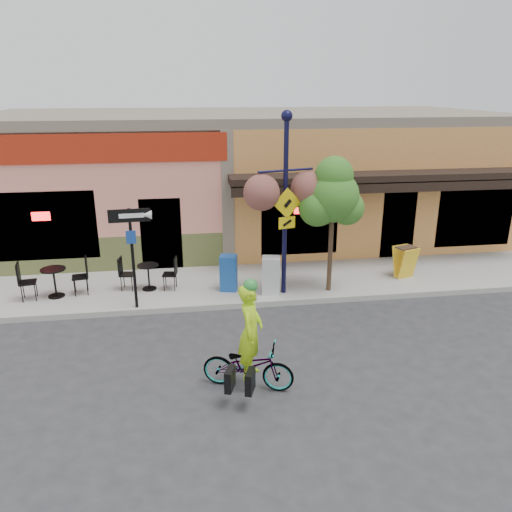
{
  "coord_description": "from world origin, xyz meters",
  "views": [
    {
      "loc": [
        -2.31,
        -11.03,
        5.38
      ],
      "look_at": [
        -0.59,
        0.5,
        1.4
      ],
      "focal_mm": 35.0,
      "sensor_mm": 36.0,
      "label": 1
    }
  ],
  "objects": [
    {
      "name": "sandwich_board",
      "position": [
        3.94,
        1.5,
        0.61
      ],
      "size": [
        0.65,
        0.55,
        0.91
      ],
      "primitive_type": null,
      "rotation": [
        0.0,
        0.0,
        0.31
      ],
      "color": "yellow",
      "rests_on": "sidewalk"
    },
    {
      "name": "building",
      "position": [
        0.0,
        7.5,
        2.25
      ],
      "size": [
        18.2,
        8.2,
        4.5
      ],
      "primitive_type": null,
      "color": "#EE8B75",
      "rests_on": "ground"
    },
    {
      "name": "cyclist_rider",
      "position": [
        -1.21,
        -2.98,
        0.91
      ],
      "size": [
        0.64,
        0.77,
        1.82
      ],
      "primitive_type": "imported",
      "rotation": [
        0.0,
        0.0,
        1.22
      ],
      "color": "#B2E918",
      "rests_on": "ground"
    },
    {
      "name": "lamp_post",
      "position": [
        0.23,
        1.05,
        2.5
      ],
      "size": [
        1.61,
        0.96,
        4.71
      ],
      "primitive_type": null,
      "rotation": [
        0.0,
        0.0,
        0.26
      ],
      "color": "#101033",
      "rests_on": "sidewalk"
    },
    {
      "name": "bicycle",
      "position": [
        -1.26,
        -2.98,
        0.45
      ],
      "size": [
        1.83,
        1.15,
        0.91
      ],
      "primitive_type": "imported",
      "rotation": [
        0.0,
        0.0,
        1.22
      ],
      "color": "maroon",
      "rests_on": "ground"
    },
    {
      "name": "curb",
      "position": [
        0.0,
        0.55,
        0.07
      ],
      "size": [
        24.0,
        0.12,
        0.15
      ],
      "primitive_type": "cube",
      "color": "#A8A59E",
      "rests_on": "ground"
    },
    {
      "name": "one_way_sign",
      "position": [
        -3.58,
        0.65,
        1.41
      ],
      "size": [
        0.98,
        0.27,
        2.52
      ],
      "primitive_type": null,
      "rotation": [
        0.0,
        0.0,
        0.07
      ],
      "color": "black",
      "rests_on": "sidewalk"
    },
    {
      "name": "ground",
      "position": [
        0.0,
        0.0,
        0.0
      ],
      "size": [
        90.0,
        90.0,
        0.0
      ],
      "primitive_type": "plane",
      "color": "#2D2D30",
      "rests_on": "ground"
    },
    {
      "name": "cafe_set_right",
      "position": [
        -3.33,
        1.79,
        0.61
      ],
      "size": [
        1.62,
        0.98,
        0.91
      ],
      "primitive_type": null,
      "rotation": [
        0.0,
        0.0,
        -0.15
      ],
      "color": "black",
      "rests_on": "sidewalk"
    },
    {
      "name": "sidewalk",
      "position": [
        0.0,
        2.0,
        0.07
      ],
      "size": [
        24.0,
        3.0,
        0.15
      ],
      "primitive_type": "cube",
      "color": "#9E9B93",
      "rests_on": "ground"
    },
    {
      "name": "newspaper_box_blue",
      "position": [
        -1.2,
        1.44,
        0.63
      ],
      "size": [
        0.51,
        0.48,
        0.97
      ],
      "primitive_type": null,
      "rotation": [
        0.0,
        0.0,
        -0.24
      ],
      "color": "#1A4C9C",
      "rests_on": "sidewalk"
    },
    {
      "name": "street_tree",
      "position": [
        1.47,
        1.03,
        1.97
      ],
      "size": [
        1.78,
        1.78,
        3.64
      ],
      "primitive_type": null,
      "rotation": [
        0.0,
        0.0,
        0.3
      ],
      "color": "#3D7A26",
      "rests_on": "sidewalk"
    },
    {
      "name": "cafe_set_left",
      "position": [
        -5.71,
        1.64,
        0.66
      ],
      "size": [
        1.8,
        1.1,
        1.01
      ],
      "primitive_type": null,
      "rotation": [
        0.0,
        0.0,
        0.16
      ],
      "color": "black",
      "rests_on": "sidewalk"
    },
    {
      "name": "newspaper_box_grey",
      "position": [
        -0.11,
        1.06,
        0.65
      ],
      "size": [
        0.53,
        0.5,
        1.0
      ],
      "primitive_type": null,
      "rotation": [
        0.0,
        0.0,
        -0.18
      ],
      "color": "beige",
      "rests_on": "sidewalk"
    }
  ]
}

